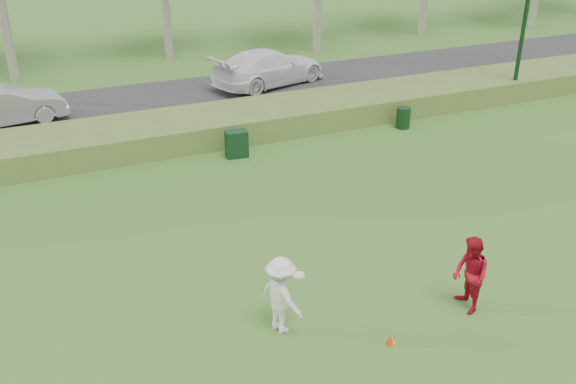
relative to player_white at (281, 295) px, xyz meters
name	(u,v)px	position (x,y,z in m)	size (l,w,h in m)	color
ground	(361,316)	(1.81, -0.29, -0.89)	(120.00, 120.00, 0.00)	#366A23
reed_strip	(201,127)	(1.81, 11.71, -0.44)	(80.00, 3.00, 0.90)	#516F2C
park_road	(169,100)	(1.81, 16.71, -0.86)	(80.00, 6.00, 0.06)	#2D2D2D
player_white	(281,295)	(0.00, 0.00, 0.00)	(1.03, 1.30, 1.77)	white
player_red	(470,275)	(4.12, -1.01, 0.02)	(0.88, 0.69, 1.81)	#A60E20
cone_orange	(390,339)	(1.90, -1.36, -0.78)	(0.20, 0.20, 0.22)	red
cone_yellow	(391,339)	(1.91, -1.36, -0.78)	(0.19, 0.19, 0.21)	yellow
utility_cabinet	(237,144)	(2.41, 9.50, -0.41)	(0.76, 0.47, 0.95)	black
trash_bin	(403,118)	(9.36, 9.63, -0.48)	(0.55, 0.55, 0.82)	black
car_mid	(3,106)	(-4.86, 16.13, -0.06)	(1.63, 4.66, 1.54)	silver
car_right	(269,67)	(6.76, 17.08, 0.00)	(2.33, 5.72, 1.66)	white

